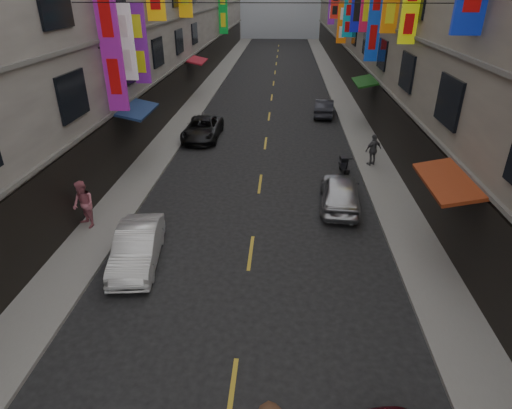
# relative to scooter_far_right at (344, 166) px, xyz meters

# --- Properties ---
(sidewalk_left) EXTENTS (2.00, 90.00, 0.12)m
(sidewalk_left) POSITION_rel_scooter_far_right_xyz_m (-10.14, 16.56, -0.38)
(sidewalk_left) COLOR slate
(sidewalk_left) RESTS_ON ground
(sidewalk_right) EXTENTS (2.00, 90.00, 0.12)m
(sidewalk_right) POSITION_rel_scooter_far_right_xyz_m (1.86, 16.56, -0.38)
(sidewalk_right) COLOR slate
(sidewalk_right) RESTS_ON ground
(street_awnings) EXTENTS (13.99, 35.20, 0.41)m
(street_awnings) POSITION_rel_scooter_far_right_xyz_m (-5.40, 0.56, 2.56)
(street_awnings) COLOR #144512
(street_awnings) RESTS_ON ground
(lane_markings) EXTENTS (0.12, 80.20, 0.01)m
(lane_markings) POSITION_rel_scooter_far_right_xyz_m (-4.14, 13.56, -0.44)
(lane_markings) COLOR gold
(lane_markings) RESTS_ON ground
(scooter_far_right) EXTENTS (0.50, 1.80, 1.14)m
(scooter_far_right) POSITION_rel_scooter_far_right_xyz_m (0.00, 0.00, 0.00)
(scooter_far_right) COLOR black
(scooter_far_right) RESTS_ON ground
(car_left_mid) EXTENTS (1.82, 4.00, 1.27)m
(car_left_mid) POSITION_rel_scooter_far_right_xyz_m (-7.92, -8.30, 0.19)
(car_left_mid) COLOR silver
(car_left_mid) RESTS_ON ground
(car_left_far) EXTENTS (2.15, 4.56, 1.26)m
(car_left_far) POSITION_rel_scooter_far_right_xyz_m (-8.08, 5.21, 0.19)
(car_left_far) COLOR black
(car_left_far) RESTS_ON ground
(car_right_mid) EXTENTS (1.93, 4.16, 1.38)m
(car_right_mid) POSITION_rel_scooter_far_right_xyz_m (-0.61, -3.59, 0.25)
(car_right_mid) COLOR #B7B7BC
(car_right_mid) RESTS_ON ground
(car_right_far) EXTENTS (1.72, 3.83, 1.22)m
(car_right_far) POSITION_rel_scooter_far_right_xyz_m (-0.14, 10.95, 0.17)
(car_right_far) COLOR #27282F
(car_right_far) RESTS_ON ground
(pedestrian_lfar) EXTENTS (1.11, 1.07, 1.89)m
(pedestrian_lfar) POSITION_rel_scooter_far_right_xyz_m (-10.63, -6.16, 0.62)
(pedestrian_lfar) COLOR #CA6B7A
(pedestrian_lfar) RESTS_ON sidewalk_left
(pedestrian_rfar) EXTENTS (1.12, 0.95, 1.66)m
(pedestrian_rfar) POSITION_rel_scooter_far_right_xyz_m (1.59, 1.11, 0.51)
(pedestrian_rfar) COLOR #58585A
(pedestrian_rfar) RESTS_ON sidewalk_right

